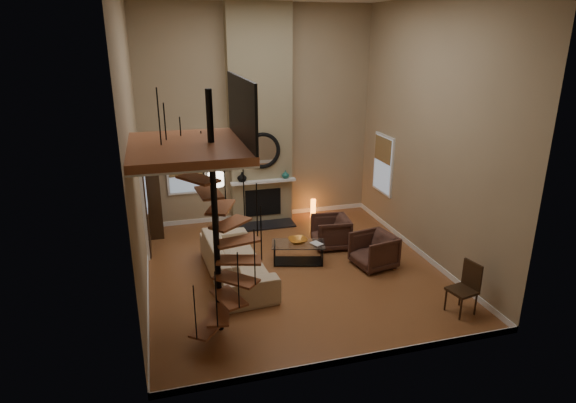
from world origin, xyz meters
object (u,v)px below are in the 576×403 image
object	(u,v)px
armchair_near	(334,232)
side_chair	(466,285)
sofa	(236,260)
hutch	(152,198)
accent_lamp	(313,208)
armchair_far	(377,250)
floor_lamp	(216,185)
coffee_table	(298,250)

from	to	relation	value
armchair_near	side_chair	distance (m)	3.55
armchair_near	sofa	bearing A→B (deg)	-63.70
hutch	accent_lamp	bearing A→B (deg)	0.51
hutch	armchair_far	size ratio (longest dim) A/B	2.29
floor_lamp	armchair_near	bearing A→B (deg)	-22.21
coffee_table	armchair_far	bearing A→B (deg)	-20.05
armchair_far	side_chair	xyz separation A→B (m)	(0.72, -2.12, 0.17)
floor_lamp	side_chair	size ratio (longest dim) A/B	1.78
hutch	accent_lamp	world-z (taller)	hutch
hutch	coffee_table	bearing A→B (deg)	-40.32
floor_lamp	side_chair	world-z (taller)	floor_lamp
sofa	armchair_near	bearing A→B (deg)	-73.29
armchair_far	floor_lamp	distance (m)	3.98
sofa	armchair_far	bearing A→B (deg)	-98.74
side_chair	sofa	bearing A→B (deg)	147.56
hutch	sofa	world-z (taller)	hutch
hutch	side_chair	world-z (taller)	hutch
armchair_near	side_chair	bearing A→B (deg)	26.39
armchair_far	coffee_table	xyz separation A→B (m)	(-1.59, 0.58, -0.07)
hutch	accent_lamp	size ratio (longest dim) A/B	3.80
armchair_far	coffee_table	world-z (taller)	armchair_far
coffee_table	floor_lamp	size ratio (longest dim) A/B	0.74
sofa	side_chair	bearing A→B (deg)	-126.34
hutch	accent_lamp	distance (m)	4.25
sofa	armchair_near	distance (m)	2.66
armchair_far	hutch	bearing A→B (deg)	-134.91
hutch	coffee_table	xyz separation A→B (m)	(3.00, -2.54, -0.67)
hutch	coffee_table	distance (m)	3.99
hutch	armchair_far	distance (m)	5.58
floor_lamp	side_chair	bearing A→B (deg)	-48.77
coffee_table	armchair_near	bearing A→B (deg)	30.11
armchair_near	armchair_far	xyz separation A→B (m)	(0.53, -1.19, 0.00)
floor_lamp	accent_lamp	size ratio (longest dim) A/B	3.38
coffee_table	accent_lamp	xyz separation A→B (m)	(1.20, 2.58, -0.03)
coffee_table	side_chair	xyz separation A→B (m)	(2.31, -2.71, 0.24)
floor_lamp	accent_lamp	distance (m)	3.09
floor_lamp	accent_lamp	bearing A→B (deg)	18.61
hutch	armchair_far	bearing A→B (deg)	-34.25
hutch	coffee_table	size ratio (longest dim) A/B	1.52
sofa	side_chair	size ratio (longest dim) A/B	2.80
hutch	side_chair	xyz separation A→B (m)	(5.31, -5.25, -0.42)
armchair_far	side_chair	distance (m)	2.25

